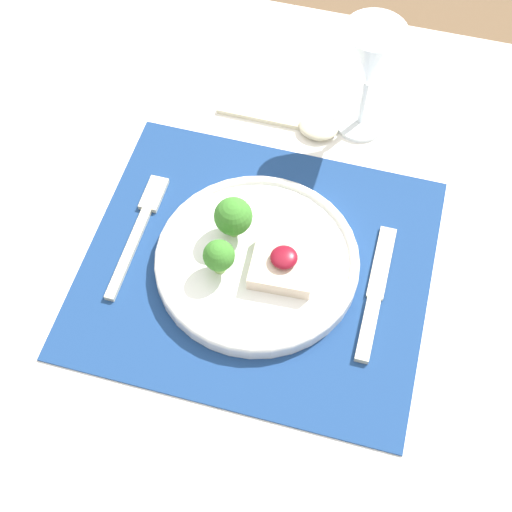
{
  "coord_description": "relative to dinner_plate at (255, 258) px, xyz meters",
  "views": [
    {
      "loc": [
        0.11,
        -0.42,
        1.48
      ],
      "look_at": [
        -0.0,
        0.0,
        0.76
      ],
      "focal_mm": 50.0,
      "sensor_mm": 36.0,
      "label": 1
    }
  ],
  "objects": [
    {
      "name": "wine_glass_near",
      "position": [
        0.08,
        0.26,
        0.1
      ],
      "size": [
        0.08,
        0.08,
        0.16
      ],
      "color": "white",
      "rests_on": "dining_table"
    },
    {
      "name": "spoon",
      "position": [
        0.01,
        0.23,
        -0.01
      ],
      "size": [
        0.17,
        0.05,
        0.02
      ],
      "rotation": [
        0.0,
        0.0,
        0.07
      ],
      "color": "beige",
      "rests_on": "dining_table"
    },
    {
      "name": "dining_table",
      "position": [
        0.0,
        -0.0,
        -0.12
      ],
      "size": [
        1.17,
        0.94,
        0.74
      ],
      "color": "white",
      "rests_on": "ground_plane"
    },
    {
      "name": "ground_plane",
      "position": [
        0.0,
        -0.0,
        -0.75
      ],
      "size": [
        8.0,
        8.0,
        0.0
      ],
      "primitive_type": "plane",
      "color": "brown"
    },
    {
      "name": "fork",
      "position": [
        -0.15,
        0.01,
        -0.01
      ],
      "size": [
        0.02,
        0.18,
        0.01
      ],
      "rotation": [
        0.0,
        0.0,
        0.02
      ],
      "color": "beige",
      "rests_on": "placemat"
    },
    {
      "name": "dinner_plate",
      "position": [
        0.0,
        0.0,
        0.0
      ],
      "size": [
        0.24,
        0.24,
        0.07
      ],
      "color": "white",
      "rests_on": "placemat"
    },
    {
      "name": "knife",
      "position": [
        0.15,
        -0.01,
        -0.01
      ],
      "size": [
        0.02,
        0.18,
        0.01
      ],
      "rotation": [
        0.0,
        0.0,
        0.0
      ],
      "color": "beige",
      "rests_on": "placemat"
    },
    {
      "name": "placemat",
      "position": [
        0.0,
        -0.0,
        -0.02
      ],
      "size": [
        0.41,
        0.36,
        0.0
      ],
      "primitive_type": "cube",
      "color": "navy",
      "rests_on": "dining_table"
    }
  ]
}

